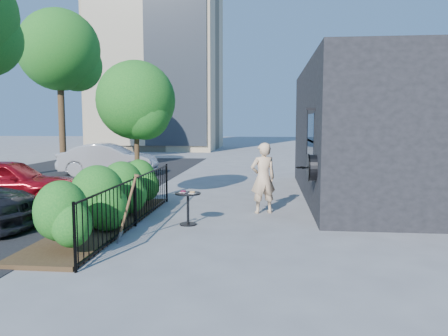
# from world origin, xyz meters

# --- Properties ---
(ground) EXTENTS (120.00, 120.00, 0.00)m
(ground) POSITION_xyz_m (0.00, 0.00, 0.00)
(ground) COLOR gray
(ground) RESTS_ON ground
(shop_building) EXTENTS (6.22, 9.00, 4.00)m
(shop_building) POSITION_xyz_m (5.50, 4.50, 2.00)
(shop_building) COLOR black
(shop_building) RESTS_ON ground
(fence) EXTENTS (0.05, 6.05, 1.10)m
(fence) POSITION_xyz_m (-1.50, 0.00, 0.56)
(fence) COLOR black
(fence) RESTS_ON ground
(planting_bed) EXTENTS (1.30, 6.00, 0.08)m
(planting_bed) POSITION_xyz_m (-2.20, 0.00, 0.04)
(planting_bed) COLOR #382616
(planting_bed) RESTS_ON ground
(shrubs) EXTENTS (1.10, 5.60, 1.24)m
(shrubs) POSITION_xyz_m (-2.10, 0.10, 0.70)
(shrubs) COLOR #155F1C
(shrubs) RESTS_ON ground
(patio_tree) EXTENTS (2.20, 2.20, 3.94)m
(patio_tree) POSITION_xyz_m (-2.24, 2.76, 2.76)
(patio_tree) COLOR #3F2B19
(patio_tree) RESTS_ON ground
(street_tree_far) EXTENTS (4.40, 4.40, 8.28)m
(street_tree_far) POSITION_xyz_m (-9.94, 13.96, 5.92)
(street_tree_far) COLOR #3F2B19
(street_tree_far) RESTS_ON ground
(cafe_table) EXTENTS (0.58, 0.58, 0.77)m
(cafe_table) POSITION_xyz_m (-0.37, 0.25, 0.50)
(cafe_table) COLOR black
(cafe_table) RESTS_ON ground
(woman) EXTENTS (0.76, 0.62, 1.78)m
(woman) POSITION_xyz_m (1.28, 1.71, 0.89)
(woman) COLOR beige
(woman) RESTS_ON ground
(shovel) EXTENTS (0.46, 0.18, 1.35)m
(shovel) POSITION_xyz_m (-1.25, -1.32, 0.59)
(shovel) COLOR brown
(shovel) RESTS_ON ground
(car_red) EXTENTS (4.02, 2.09, 1.31)m
(car_red) POSITION_xyz_m (-5.72, 1.96, 0.65)
(car_red) COLOR #A20D1A
(car_red) RESTS_ON ground
(car_silver) EXTENTS (4.23, 1.75, 1.36)m
(car_silver) POSITION_xyz_m (-5.52, 9.05, 0.68)
(car_silver) COLOR #A3A4A8
(car_silver) RESTS_ON ground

